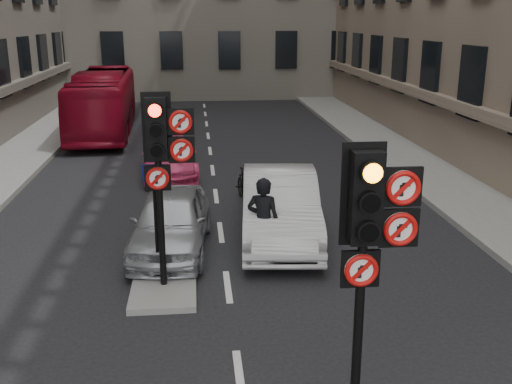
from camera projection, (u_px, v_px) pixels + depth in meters
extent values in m
cube|color=gray|center=(444.00, 178.00, 18.75)|extent=(3.00, 50.00, 0.16)
cube|color=gray|center=(164.00, 287.00, 11.26)|extent=(1.20, 2.00, 0.12)
cylinder|color=black|center=(358.00, 333.00, 7.38)|extent=(0.12, 0.12, 2.40)
cube|color=black|center=(365.00, 197.00, 6.88)|extent=(0.36, 0.28, 1.10)
cube|color=black|center=(362.00, 194.00, 7.01)|extent=(0.52, 0.03, 1.25)
cylinder|color=orange|center=(373.00, 173.00, 6.55)|extent=(0.22, 0.01, 0.22)
cylinder|color=black|center=(371.00, 204.00, 6.65)|extent=(0.22, 0.01, 0.22)
cylinder|color=black|center=(370.00, 233.00, 6.75)|extent=(0.22, 0.01, 0.22)
cube|color=black|center=(402.00, 187.00, 6.87)|extent=(0.47, 0.05, 0.47)
cylinder|color=white|center=(403.00, 188.00, 6.83)|extent=(0.41, 0.02, 0.41)
torus|color=#BF0C0A|center=(404.00, 188.00, 6.82)|extent=(0.41, 0.06, 0.41)
cube|color=#BF0C0A|center=(404.00, 188.00, 6.81)|extent=(0.25, 0.01, 0.25)
cube|color=black|center=(399.00, 228.00, 7.01)|extent=(0.47, 0.05, 0.47)
cylinder|color=white|center=(400.00, 229.00, 6.97)|extent=(0.41, 0.02, 0.41)
torus|color=#BF0C0A|center=(401.00, 229.00, 6.96)|extent=(0.41, 0.06, 0.41)
cube|color=#BF0C0A|center=(401.00, 230.00, 6.95)|extent=(0.25, 0.01, 0.25)
cube|color=black|center=(360.00, 269.00, 7.11)|extent=(0.47, 0.05, 0.47)
cylinder|color=white|center=(361.00, 270.00, 7.07)|extent=(0.41, 0.02, 0.41)
torus|color=#BF0C0A|center=(362.00, 271.00, 7.06)|extent=(0.41, 0.06, 0.41)
cube|color=#BF0C0A|center=(362.00, 271.00, 7.05)|extent=(0.25, 0.01, 0.25)
cylinder|color=black|center=(161.00, 223.00, 10.91)|extent=(0.12, 0.12, 2.40)
cube|color=black|center=(157.00, 129.00, 10.41)|extent=(0.36, 0.28, 1.10)
cube|color=black|center=(157.00, 127.00, 10.54)|extent=(0.52, 0.03, 1.25)
cylinder|color=#FF1407|center=(155.00, 111.00, 10.08)|extent=(0.22, 0.02, 0.22)
cylinder|color=black|center=(156.00, 131.00, 10.18)|extent=(0.22, 0.02, 0.22)
cylinder|color=black|center=(157.00, 151.00, 10.28)|extent=(0.22, 0.02, 0.22)
cube|color=black|center=(181.00, 122.00, 10.40)|extent=(0.47, 0.05, 0.47)
cylinder|color=white|center=(181.00, 122.00, 10.36)|extent=(0.41, 0.02, 0.41)
torus|color=#BF0C0A|center=(180.00, 122.00, 10.35)|extent=(0.41, 0.06, 0.41)
cube|color=#BF0C0A|center=(180.00, 122.00, 10.34)|extent=(0.25, 0.02, 0.25)
cube|color=black|center=(182.00, 150.00, 10.54)|extent=(0.47, 0.05, 0.47)
cylinder|color=white|center=(182.00, 150.00, 10.50)|extent=(0.41, 0.02, 0.41)
torus|color=#BF0C0A|center=(182.00, 150.00, 10.49)|extent=(0.41, 0.06, 0.41)
cube|color=#BF0C0A|center=(182.00, 150.00, 10.48)|extent=(0.25, 0.02, 0.25)
cube|color=black|center=(158.00, 178.00, 10.64)|extent=(0.47, 0.05, 0.47)
cylinder|color=white|center=(158.00, 178.00, 10.60)|extent=(0.41, 0.02, 0.41)
torus|color=#BF0C0A|center=(158.00, 179.00, 10.59)|extent=(0.41, 0.06, 0.41)
cube|color=#BF0C0A|center=(157.00, 179.00, 10.58)|extent=(0.25, 0.02, 0.25)
imported|color=#ACAFB4|center=(171.00, 221.00, 13.01)|extent=(1.90, 4.04, 1.34)
imported|color=silver|center=(280.00, 206.00, 13.66)|extent=(2.10, 4.89, 1.57)
imported|color=#EC4580|center=(169.00, 157.00, 19.22)|extent=(2.00, 4.28, 1.21)
imported|color=maroon|center=(103.00, 102.00, 26.05)|extent=(2.73, 9.75, 2.69)
imported|color=black|center=(244.00, 185.00, 16.51)|extent=(0.68, 1.58, 0.92)
imported|color=black|center=(263.00, 222.00, 12.16)|extent=(0.80, 0.67, 1.86)
cylinder|color=black|center=(156.00, 224.00, 11.12)|extent=(0.07, 0.07, 2.23)
cube|color=navy|center=(153.00, 173.00, 10.78)|extent=(0.39, 0.06, 0.31)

